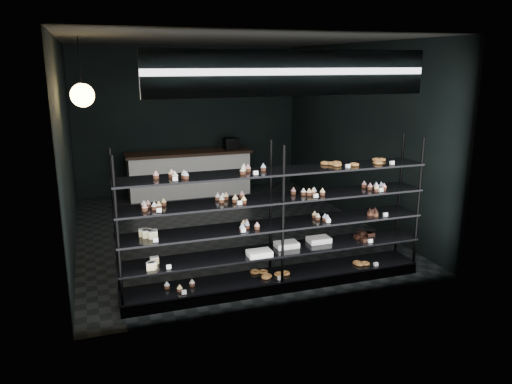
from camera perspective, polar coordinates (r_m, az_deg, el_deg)
room at (r=8.48m, az=-3.68°, el=6.03°), size 5.01×6.01×3.20m
display_shelf at (r=6.45m, az=2.11°, el=-5.65°), size 4.00×0.50×1.91m
signage at (r=5.61m, az=4.22°, el=13.43°), size 3.30×0.05×0.50m
pendant_lamp at (r=6.90m, az=-19.23°, el=10.41°), size 0.30×0.30×0.88m
service_counter at (r=11.05m, az=-7.56°, el=2.17°), size 2.72×0.65×1.23m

